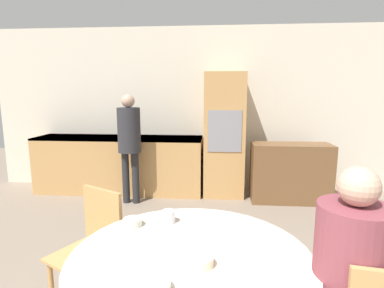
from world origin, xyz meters
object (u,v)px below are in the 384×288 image
chair_far_left (93,243)px  person_seated (352,279)px  cup (169,217)px  oven_unit (224,135)px  person_standing (129,137)px  sideboard (290,173)px  bowl_near (201,261)px  bowl_centre (153,288)px  bowl_far (132,222)px

chair_far_left → person_seated: (1.51, -0.64, 0.23)m
cup → oven_unit: bearing=81.2°
chair_far_left → person_standing: person_standing is taller
sideboard → bowl_near: (-1.15, -2.96, 0.33)m
cup → sideboard: bearing=60.9°
chair_far_left → bowl_centre: bearing=-24.7°
bowl_centre → bowl_far: bearing=113.1°
chair_far_left → bowl_near: chair_far_left is taller
person_standing → bowl_centre: bearing=-71.9°
person_seated → person_standing: bearing=123.8°
sideboard → person_standing: (-2.29, -0.26, 0.54)m
cup → bowl_near: 0.53m
sideboard → bowl_centre: (-1.34, -3.17, 0.32)m
person_standing → bowl_centre: person_standing is taller
person_seated → bowl_far: bearing=158.6°
oven_unit → person_seated: 3.30m
person_seated → cup: bearing=151.0°
cup → bowl_near: size_ratio=0.67×
person_standing → bowl_near: 2.94m
oven_unit → cup: 2.77m
sideboard → bowl_far: sideboard is taller
chair_far_left → cup: size_ratio=10.38×
oven_unit → chair_far_left: 2.83m
person_seated → sideboard: bearing=81.5°
oven_unit → chair_far_left: oven_unit is taller
sideboard → cup: 2.86m
chair_far_left → bowl_far: (0.35, -0.19, 0.26)m
person_seated → bowl_far: (-1.16, 0.45, 0.03)m
bowl_centre → bowl_far: bowl_far is taller
person_seated → person_standing: 3.31m
person_seated → bowl_far: size_ratio=10.23×
oven_unit → bowl_near: size_ratio=14.87×
person_seated → cup: size_ratio=14.83×
bowl_near → bowl_far: (-0.46, 0.41, -0.00)m
person_standing → bowl_centre: size_ratio=10.50×
sideboard → person_standing: bearing=-173.6°
sideboard → chair_far_left: 3.06m
oven_unit → chair_far_left: (-1.00, -2.61, -0.44)m
chair_far_left → person_standing: bearing=127.2°
person_standing → bowl_near: size_ratio=12.35×
oven_unit → bowl_centre: size_ratio=12.64×
oven_unit → bowl_centre: (-0.38, -3.42, -0.18)m
sideboard → oven_unit: bearing=165.4°
oven_unit → bowl_far: (-0.65, -2.80, -0.18)m
sideboard → bowl_centre: size_ratio=7.55×
person_standing → person_seated: bearing=-56.2°
oven_unit → bowl_far: 2.88m
person_standing → bowl_far: size_ratio=12.71×
sideboard → cup: size_ratio=13.26×
sideboard → bowl_far: (-1.61, -2.55, 0.33)m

